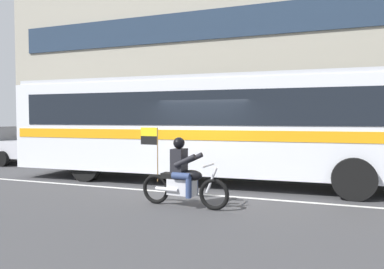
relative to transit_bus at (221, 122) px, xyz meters
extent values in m
plane|color=#3D3D3F|center=(-0.20, -1.19, -1.88)|extent=(60.00, 60.00, 0.00)
cube|color=#B7B2A8|center=(-0.20, 3.91, -1.81)|extent=(28.00, 3.80, 0.15)
cube|color=silver|center=(-0.20, -1.79, -1.88)|extent=(26.60, 0.14, 0.01)
cube|color=gray|center=(-0.20, 6.21, 2.72)|extent=(28.00, 0.80, 9.22)
cube|color=#233347|center=(-0.20, 5.77, 1.34)|extent=(25.76, 0.10, 1.40)
cube|color=#233347|center=(-0.20, 5.77, 4.57)|extent=(25.76, 0.10, 1.40)
cube|color=silver|center=(0.00, 0.01, -0.15)|extent=(13.32, 3.03, 2.70)
cube|color=black|center=(0.00, 0.01, 0.40)|extent=(12.26, 3.03, 0.96)
cube|color=orange|center=(0.00, 0.01, -0.35)|extent=(13.06, 3.05, 0.28)
cube|color=#BABCC3|center=(0.00, 0.01, 1.26)|extent=(13.05, 2.89, 0.16)
cylinder|color=black|center=(-4.10, -1.17, -1.36)|extent=(1.04, 0.30, 1.04)
cylinder|color=black|center=(3.64, -1.17, -1.36)|extent=(1.04, 0.30, 1.04)
torus|color=black|center=(0.72, -3.22, -1.54)|extent=(0.69, 0.14, 0.69)
torus|color=black|center=(-0.73, -3.10, -1.54)|extent=(0.69, 0.14, 0.69)
cube|color=silver|center=(-0.05, -3.15, -1.44)|extent=(0.66, 0.33, 0.36)
ellipsoid|color=black|center=(0.19, -3.17, -1.16)|extent=(0.50, 0.32, 0.24)
cube|color=black|center=(-0.25, -3.14, -1.20)|extent=(0.58, 0.30, 0.12)
cylinder|color=silver|center=(0.66, -3.21, -1.24)|extent=(0.28, 0.08, 0.58)
cylinder|color=silver|center=(0.58, -3.20, -0.92)|extent=(0.09, 0.64, 0.04)
cylinder|color=silver|center=(-0.37, -3.29, -1.49)|extent=(0.56, 0.13, 0.09)
cube|color=black|center=(-0.12, -3.15, -0.86)|extent=(0.31, 0.38, 0.56)
sphere|color=black|center=(-0.12, -3.15, -0.45)|extent=(0.26, 0.26, 0.26)
cylinder|color=navy|center=(0.03, -2.98, -1.16)|extent=(0.43, 0.18, 0.15)
cylinder|color=navy|center=(0.21, -3.00, -1.40)|extent=(0.13, 0.13, 0.46)
cylinder|color=navy|center=(0.00, -3.34, -1.16)|extent=(0.43, 0.18, 0.15)
cylinder|color=navy|center=(0.18, -3.35, -1.40)|extent=(0.13, 0.13, 0.46)
cylinder|color=black|center=(0.13, -2.97, -0.82)|extent=(0.52, 0.15, 0.32)
cylinder|color=black|center=(0.10, -3.37, -0.82)|extent=(0.52, 0.15, 0.32)
cylinder|color=olive|center=(-0.68, -3.11, -0.73)|extent=(0.02, 0.02, 1.25)
cube|color=yellow|center=(-0.91, -3.09, -0.21)|extent=(0.44, 0.05, 0.20)
cube|color=black|center=(-0.91, -3.09, -0.41)|extent=(0.44, 0.05, 0.20)
cylinder|color=black|center=(-9.52, 0.55, -1.56)|extent=(0.64, 0.22, 0.64)
camera|label=1|loc=(2.86, -10.53, 0.10)|focal=33.21mm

